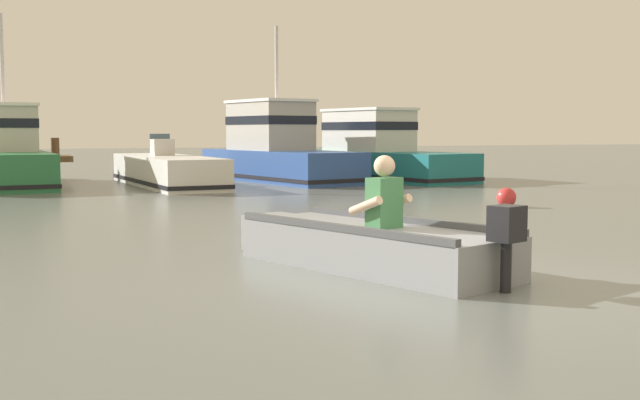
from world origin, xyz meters
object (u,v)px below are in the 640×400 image
at_px(rowboat_with_person, 369,244).
at_px(moored_boat_blue, 276,151).
at_px(moored_boat_white, 167,172).
at_px(mooring_buoy, 506,197).
at_px(moored_boat_green, 5,155).
at_px(moored_boat_teal, 376,153).

bearing_deg(rowboat_with_person, moored_boat_blue, 75.50).
distance_m(rowboat_with_person, moored_boat_white, 13.28).
distance_m(moored_boat_white, mooring_buoy, 9.57).
distance_m(moored_boat_green, moored_boat_white, 4.34).
height_order(moored_boat_white, moored_boat_teal, moored_boat_teal).
distance_m(rowboat_with_person, mooring_buoy, 7.24).
relative_size(moored_boat_white, mooring_buoy, 16.76).
bearing_deg(mooring_buoy, moored_boat_green, 131.41).
distance_m(rowboat_with_person, moored_boat_green, 15.45).
height_order(rowboat_with_person, moored_boat_blue, moored_boat_blue).
bearing_deg(moored_boat_blue, mooring_buoy, -80.38).
distance_m(rowboat_with_person, moored_boat_blue, 14.64).
xyz_separation_m(moored_boat_green, moored_boat_blue, (7.26, -0.86, 0.06)).
distance_m(rowboat_with_person, moored_boat_teal, 15.53).
xyz_separation_m(rowboat_with_person, moored_boat_white, (0.35, 13.27, 0.12)).
relative_size(rowboat_with_person, moored_boat_blue, 0.58).
height_order(moored_boat_teal, mooring_buoy, moored_boat_teal).
bearing_deg(moored_boat_green, moored_boat_blue, -6.75).
bearing_deg(moored_boat_blue, rowboat_with_person, -104.50).
height_order(rowboat_with_person, moored_boat_green, moored_boat_green).
bearing_deg(rowboat_with_person, mooring_buoy, 44.02).
height_order(moored_boat_blue, moored_boat_teal, moored_boat_blue).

